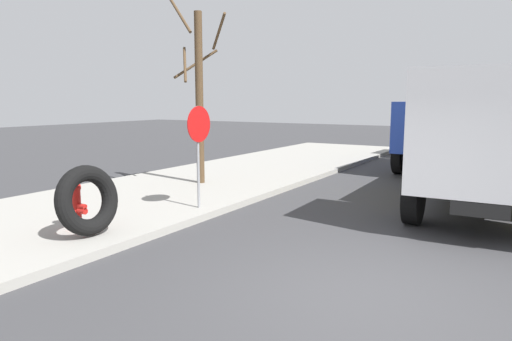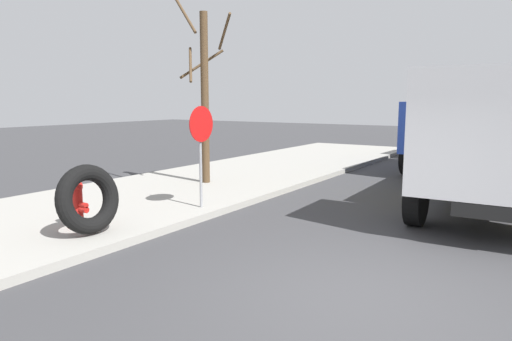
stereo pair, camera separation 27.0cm
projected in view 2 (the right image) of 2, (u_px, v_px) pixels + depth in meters
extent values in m
plane|color=#38383A|center=(355.00, 303.00, 5.66)|extent=(80.00, 80.00, 0.00)
cube|color=#99968E|center=(39.00, 222.00, 9.12)|extent=(36.00, 5.00, 0.15)
cylinder|color=red|center=(77.00, 208.00, 8.48)|extent=(0.21, 0.21, 0.69)
sphere|color=red|center=(76.00, 186.00, 8.41)|extent=(0.24, 0.24, 0.24)
cylinder|color=red|center=(84.00, 205.00, 8.36)|extent=(0.09, 0.17, 0.09)
cylinder|color=red|center=(71.00, 203.00, 8.56)|extent=(0.09, 0.17, 0.09)
cylinder|color=red|center=(84.00, 210.00, 8.37)|extent=(0.11, 0.17, 0.11)
torus|color=black|center=(88.00, 199.00, 7.97)|extent=(1.22, 0.51, 1.23)
cylinder|color=gray|center=(200.00, 157.00, 9.93)|extent=(0.06, 0.06, 2.18)
cylinder|color=red|center=(201.00, 124.00, 9.80)|extent=(0.76, 0.02, 0.76)
cube|color=gold|center=(504.00, 136.00, 11.20)|extent=(4.87, 2.64, 1.60)
cube|color=silver|center=(492.00, 132.00, 8.10)|extent=(2.07, 2.56, 2.20)
cube|color=black|center=(497.00, 180.00, 10.41)|extent=(7.02, 1.11, 0.24)
cylinder|color=black|center=(417.00, 198.00, 9.11)|extent=(1.11, 0.33, 1.10)
cylinder|color=black|center=(453.00, 169.00, 13.01)|extent=(1.11, 0.33, 1.10)
cube|color=#1E3899|center=(458.00, 126.00, 15.51)|extent=(4.88, 2.67, 1.60)
cube|color=black|center=(478.00, 114.00, 18.39)|extent=(2.09, 2.57, 2.20)
cube|color=black|center=(463.00, 151.00, 16.54)|extent=(7.03, 1.14, 0.24)
cylinder|color=black|center=(442.00, 147.00, 19.13)|extent=(1.11, 0.34, 1.10)
cylinder|color=black|center=(511.00, 150.00, 17.72)|extent=(1.11, 0.34, 1.10)
cylinder|color=black|center=(408.00, 158.00, 15.40)|extent=(1.11, 0.34, 1.10)
cylinder|color=black|center=(492.00, 164.00, 13.99)|extent=(1.11, 0.34, 1.10)
cylinder|color=black|center=(503.00, 135.00, 25.71)|extent=(1.10, 0.31, 1.10)
cylinder|color=black|center=(492.00, 141.00, 21.92)|extent=(1.10, 0.31, 1.10)
cube|color=#237033|center=(509.00, 112.00, 34.40)|extent=(4.84, 2.57, 1.60)
cube|color=black|center=(506.00, 108.00, 31.33)|extent=(2.04, 2.53, 2.20)
cube|color=black|center=(507.00, 125.00, 33.61)|extent=(7.01, 1.00, 0.24)
cylinder|color=black|center=(484.00, 128.00, 32.35)|extent=(1.10, 0.32, 1.10)
cylinder|color=black|center=(491.00, 125.00, 36.21)|extent=(1.10, 0.32, 1.10)
cylinder|color=#4C3823|center=(205.00, 99.00, 12.80)|extent=(0.21, 0.21, 4.65)
cylinder|color=#4C3823|center=(184.00, 13.00, 12.14)|extent=(0.50, 1.15, 1.15)
cylinder|color=#4C3823|center=(190.00, 65.00, 12.62)|extent=(0.66, 0.58, 1.00)
cylinder|color=#4C3823|center=(224.00, 32.00, 12.71)|extent=(0.80, 0.98, 0.85)
cylinder|color=#4C3823|center=(202.00, 64.00, 13.25)|extent=(0.97, 0.94, 0.86)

